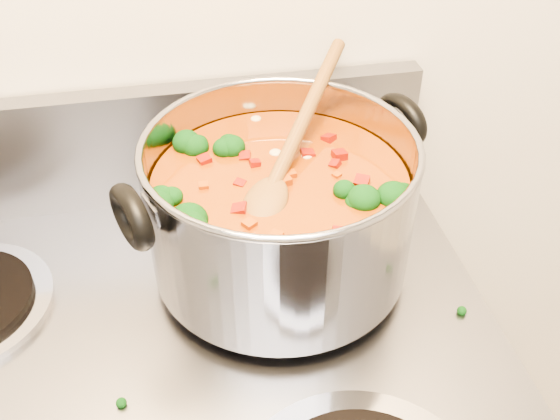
{
  "coord_description": "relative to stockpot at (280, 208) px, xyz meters",
  "views": [
    {
      "loc": [
        0.1,
        0.79,
        1.45
      ],
      "look_at": [
        0.2,
        1.31,
        1.01
      ],
      "focal_mm": 40.0,
      "sensor_mm": 36.0,
      "label": 1
    }
  ],
  "objects": [
    {
      "name": "wooden_spoon",
      "position": [
        0.01,
        0.02,
        0.06
      ],
      "size": [
        0.18,
        0.26,
        0.09
      ],
      "rotation": [
        0.0,
        0.0,
        1.02
      ],
      "color": "brown",
      "rests_on": "stockpot"
    },
    {
      "name": "stockpot",
      "position": [
        0.0,
        0.0,
        0.0
      ],
      "size": [
        0.35,
        0.29,
        0.17
      ],
      "rotation": [
        0.0,
        0.0,
        0.36
      ],
      "color": "#97979E",
      "rests_on": "electric_range"
    },
    {
      "name": "cooktop_crumbs",
      "position": [
        -0.14,
        0.1,
        -0.09
      ],
      "size": [
        0.11,
        0.11,
        0.01
      ],
      "color": "black",
      "rests_on": "electric_range"
    }
  ]
}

